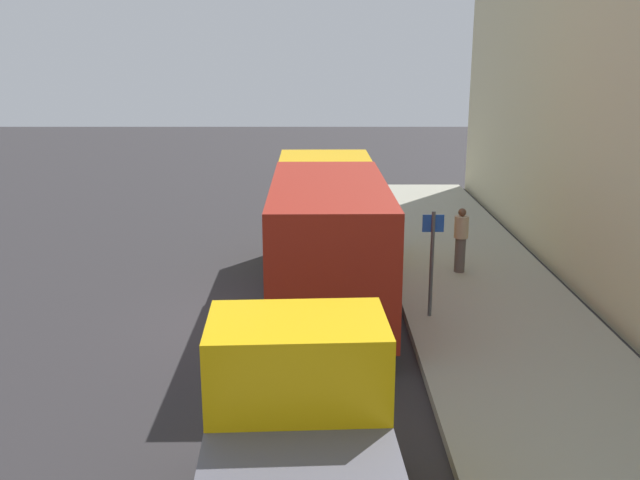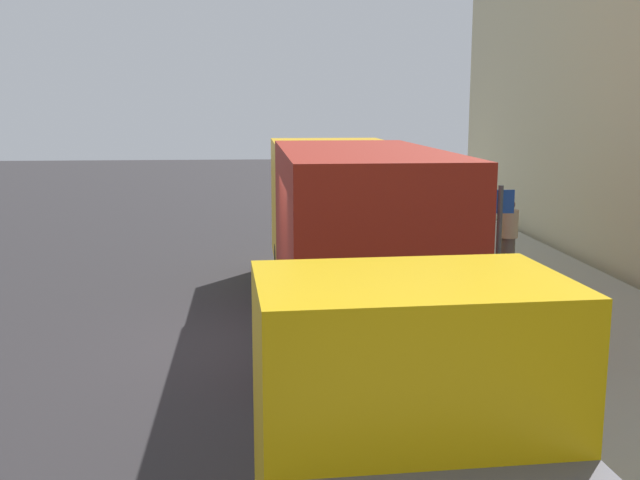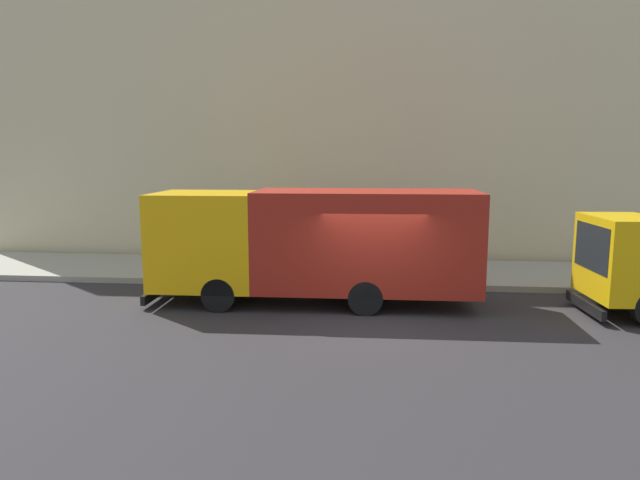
% 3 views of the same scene
% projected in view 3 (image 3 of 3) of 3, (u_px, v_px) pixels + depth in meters
% --- Properties ---
extents(ground, '(80.00, 80.00, 0.00)m').
position_uv_depth(ground, '(373.00, 319.00, 13.48)').
color(ground, '#2C2A2C').
extents(sidewalk, '(4.01, 30.00, 0.18)m').
position_uv_depth(sidewalk, '(374.00, 272.00, 18.39)').
color(sidewalk, '#9C9A8A').
rests_on(sidewalk, ground).
extents(building_facade, '(0.50, 30.00, 10.62)m').
position_uv_depth(building_facade, '(376.00, 114.00, 20.07)').
color(building_facade, beige).
rests_on(building_facade, ground).
extents(large_utility_truck, '(2.48, 8.53, 2.97)m').
position_uv_depth(large_utility_truck, '(315.00, 241.00, 14.71)').
color(large_utility_truck, '#F2AF0B').
rests_on(large_utility_truck, ground).
extents(pedestrian_walking, '(0.50, 0.50, 1.64)m').
position_uv_depth(pedestrian_walking, '(281.00, 243.00, 18.25)').
color(pedestrian_walking, '#584E4B').
rests_on(pedestrian_walking, sidewalk).
extents(street_sign_post, '(0.44, 0.08, 2.25)m').
position_uv_depth(street_sign_post, '(376.00, 235.00, 16.69)').
color(street_sign_post, '#4C5156').
rests_on(street_sign_post, sidewalk).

